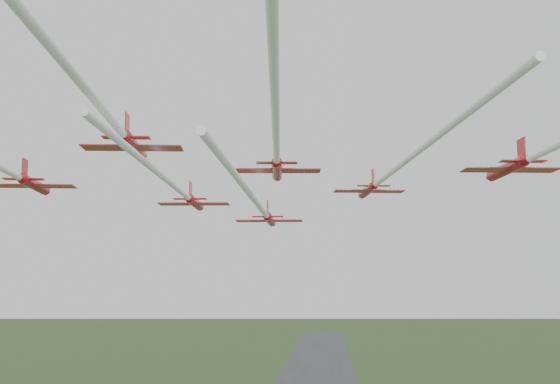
# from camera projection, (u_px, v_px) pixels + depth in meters

# --- Properties ---
(jet_lead) EXTENTS (9.17, 61.75, 2.76)m
(jet_lead) POSITION_uv_depth(u_px,v_px,m) (260.00, 207.00, 82.19)
(jet_lead) COLOR #B1131A
(jet_row2_left) EXTENTS (8.58, 50.17, 2.55)m
(jet_row2_left) POSITION_uv_depth(u_px,v_px,m) (179.00, 190.00, 73.85)
(jet_row2_left) COLOR #B1131A
(jet_row2_right) EXTENTS (10.49, 54.48, 2.50)m
(jet_row2_right) POSITION_uv_depth(u_px,v_px,m) (392.00, 172.00, 70.90)
(jet_row2_right) COLOR #B1131A
(jet_row3_mid) EXTENTS (8.86, 62.86, 2.62)m
(jet_row3_mid) POSITION_uv_depth(u_px,v_px,m) (276.00, 134.00, 54.89)
(jet_row3_mid) COLOR #B1131A
(jet_row4_left) EXTENTS (9.71, 54.76, 2.46)m
(jet_row4_left) POSITION_uv_depth(u_px,v_px,m) (98.00, 104.00, 44.74)
(jet_row4_left) COLOR #B1131A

